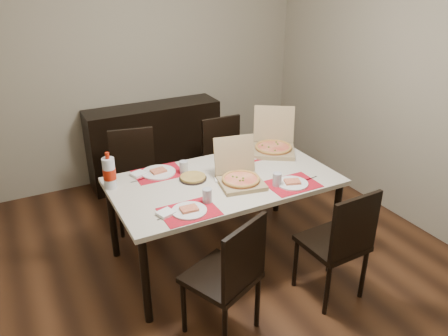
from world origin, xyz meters
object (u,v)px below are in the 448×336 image
Objects in this scene: dining_table at (224,186)px; chair_far_left at (135,174)px; pizza_box_center at (240,177)px; chair_far_right at (226,160)px; chair_near_left at (229,274)px; dip_bowl at (228,163)px; chair_near_right at (340,241)px; sideboard at (155,143)px; soda_bottle at (109,173)px.

chair_far_left is at bearing 118.21° from dining_table.
dining_table is at bearing 125.01° from pizza_box_center.
dining_table is at bearing -118.95° from chair_far_right.
chair_near_left is 1.00× the size of chair_far_left.
chair_near_left is 1.21m from dip_bowl.
chair_near_right is 8.21× the size of dip_bowl.
sideboard is 1.74m from dining_table.
sideboard is 1.61× the size of chair_far_left.
dining_table is at bearing -124.72° from dip_bowl.
pizza_box_center is (0.08, -1.83, 0.36)m from sideboard.
pizza_box_center is (-0.42, 0.74, 0.29)m from chair_near_right.
chair_far_left is 0.81m from soda_bottle.
dip_bowl is at bearing 107.18° from chair_near_right.
chair_far_left is 1.00× the size of chair_far_right.
chair_far_right is at bearing 61.05° from dining_table.
chair_far_left reaches higher than dip_bowl.
chair_near_left is at bearing -115.37° from dining_table.
chair_far_right reaches higher than dip_bowl.
sideboard is at bearing 96.52° from dip_bowl.
dining_table is 15.89× the size of dip_bowl.
chair_far_right is 0.69m from dip_bowl.
sideboard is at bearing 59.64° from soda_bottle.
chair_far_right is (0.83, 1.62, 0.00)m from chair_near_left.
chair_far_left reaches higher than sideboard.
dining_table is 1.94× the size of chair_far_left.
chair_far_right is (0.45, 0.81, -0.17)m from dining_table.
chair_near_right reaches higher than sideboard.
pizza_box_center reaches higher than chair_near_right.
pizza_box_center is at bearing -87.35° from sideboard.
chair_near_left is 0.89m from pizza_box_center.
chair_near_left is 8.21× the size of dip_bowl.
chair_near_right is at bearing -2.82° from chair_near_left.
soda_bottle is (-1.01, 0.04, 0.11)m from dip_bowl.
pizza_box_center reaches higher than dip_bowl.
soda_bottle reaches higher than dining_table.
sideboard is at bearing 116.45° from chair_far_right.
pizza_box_center is at bearing 119.66° from chair_near_right.
dip_bowl is (-0.34, 1.09, 0.25)m from chair_near_right.
chair_far_left is 0.97m from dip_bowl.
chair_far_left is (-0.49, 0.91, -0.17)m from dining_table.
dip_bowl is (0.08, 0.35, -0.04)m from pizza_box_center.
dining_table is 1.04m from chair_far_left.
pizza_box_center reaches higher than chair_far_right.
chair_near_left is 2.17× the size of pizza_box_center.
dip_bowl is at bearing 76.46° from pizza_box_center.
chair_far_left is at bearing 119.02° from pizza_box_center.
chair_near_right and chair_far_right have the same top height.
pizza_box_center is at bearing -111.73° from chair_far_right.
sideboard is at bearing 101.15° from chair_near_right.
pizza_box_center is 1.44× the size of soda_bottle.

